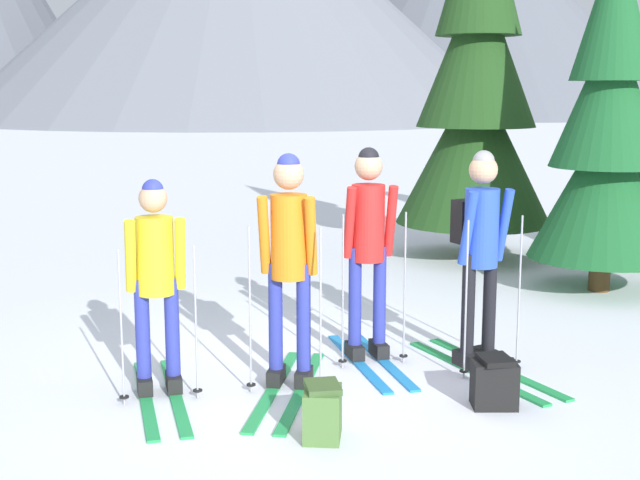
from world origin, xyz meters
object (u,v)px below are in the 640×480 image
at_px(skier_in_yellow, 156,276).
at_px(skier_in_orange, 289,256).
at_px(backpack_on_snow_beside, 323,412).
at_px(skier_in_blue, 480,246).
at_px(pine_tree_far, 476,88).
at_px(pine_tree_near, 608,130).
at_px(skier_in_red, 368,243).
at_px(backpack_on_snow_front, 494,382).

relative_size(skier_in_yellow, skier_in_orange, 0.94).
relative_size(skier_in_yellow, backpack_on_snow_beside, 4.50).
xyz_separation_m(skier_in_blue, pine_tree_far, (1.51, 4.52, 1.28)).
bearing_deg(backpack_on_snow_beside, pine_tree_far, 62.40).
bearing_deg(pine_tree_near, pine_tree_far, 110.68).
relative_size(skier_in_orange, pine_tree_near, 0.45).
height_order(skier_in_orange, pine_tree_near, pine_tree_near).
distance_m(skier_in_yellow, skier_in_orange, 1.02).
relative_size(skier_in_red, pine_tree_far, 0.36).
bearing_deg(skier_in_blue, backpack_on_snow_front, -101.41).
bearing_deg(skier_in_orange, skier_in_blue, 7.65).
height_order(skier_in_orange, skier_in_blue, skier_in_orange).
distance_m(skier_in_yellow, backpack_on_snow_front, 2.63).
distance_m(skier_in_blue, pine_tree_near, 3.43).
height_order(pine_tree_far, backpack_on_snow_front, pine_tree_far).
bearing_deg(backpack_on_snow_front, skier_in_orange, 154.21).
bearing_deg(backpack_on_snow_front, skier_in_yellow, 164.21).
relative_size(skier_in_yellow, skier_in_red, 0.94).
relative_size(pine_tree_far, backpack_on_snow_front, 13.29).
distance_m(skier_in_yellow, pine_tree_far, 6.43).
bearing_deg(skier_in_red, skier_in_blue, -21.53).
xyz_separation_m(skier_in_orange, backpack_on_snow_beside, (0.09, -1.05, -0.85)).
bearing_deg(backpack_on_snow_front, backpack_on_snow_beside, -164.61).
height_order(skier_in_red, skier_in_blue, skier_in_red).
bearing_deg(skier_in_blue, skier_in_orange, -172.35).
height_order(skier_in_red, pine_tree_far, pine_tree_far).
xyz_separation_m(skier_in_orange, skier_in_red, (0.74, 0.55, -0.02)).
height_order(skier_in_orange, skier_in_red, skier_in_orange).
xyz_separation_m(pine_tree_far, backpack_on_snow_front, (-1.70, -5.42, -2.12)).
bearing_deg(backpack_on_snow_front, pine_tree_far, 72.64).
xyz_separation_m(skier_in_yellow, backpack_on_snow_beside, (1.10, -1.05, -0.73)).
distance_m(skier_in_red, pine_tree_far, 4.98).
bearing_deg(pine_tree_near, skier_in_orange, -146.31).
bearing_deg(pine_tree_near, skier_in_red, -147.10).
distance_m(skier_in_orange, skier_in_blue, 1.61).
bearing_deg(skier_in_orange, backpack_on_snow_front, -25.79).
relative_size(pine_tree_far, backpack_on_snow_beside, 13.29).
height_order(skier_in_yellow, skier_in_orange, skier_in_orange).
bearing_deg(skier_in_yellow, backpack_on_snow_beside, -43.82).
bearing_deg(backpack_on_snow_front, pine_tree_near, 52.84).
xyz_separation_m(pine_tree_near, pine_tree_far, (-0.80, 2.13, 0.47)).
distance_m(skier_in_red, pine_tree_near, 3.87).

